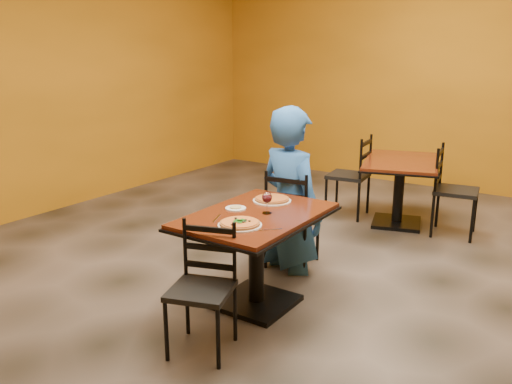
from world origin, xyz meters
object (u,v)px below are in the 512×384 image
Objects in this scene: chair_second_left at (348,176)px; pizza_main at (240,223)px; plate_far at (272,201)px; side_plate at (236,208)px; chair_main_near at (201,291)px; plate_main at (240,225)px; table_second at (400,177)px; pizza_far at (272,199)px; wine_glass at (267,202)px; chair_main_far at (293,217)px; table_main at (256,238)px; chair_second_right at (456,192)px; diner at (291,189)px.

chair_second_left is 2.89m from pizza_main.
plate_far is 0.36m from side_plate.
chair_main_near is 0.55m from plate_main.
plate_main is 1.00× the size of plate_far.
pizza_main is at bearing -93.53° from table_second.
plate_far is at bearing 0.00° from pizza_far.
pizza_far is 1.56× the size of wine_glass.
chair_main_near is at bearing -70.83° from side_plate.
chair_main_far is at bearing 80.10° from chair_main_near.
chair_second_right is at bearing 71.20° from table_main.
pizza_far is at bearing 102.26° from plate_main.
chair_main_near reaches higher than plate_main.
table_main is 0.29m from wine_glass.
diner is at bearing 107.03° from wine_glass.
pizza_main reaches higher than plate_far.
chair_main_far reaches higher than pizza_main.
table_second is 4.75× the size of pizza_main.
plate_far is 0.34m from wine_glass.
chair_main_near is 3.37m from chair_second_right.
pizza_far reaches higher than side_plate.
chair_main_far is at bearing 88.78° from side_plate.
pizza_main is 0.92× the size of plate_far.
chair_main_far is (-0.24, 1.61, 0.03)m from chair_main_near.
chair_second_right is 2.40m from pizza_far.
plate_main is 1.72× the size of wine_glass.
chair_second_right is 2.96m from plate_main.
side_plate is at bearing -109.60° from pizza_far.
table_second is at bearing 81.80° from plate_far.
chair_main_near reaches higher than table_main.
table_main is 2.56m from chair_second_left.
wine_glass is (0.45, -2.49, 0.35)m from chair_second_left.
pizza_far reaches higher than plate_far.
table_main is 0.41m from pizza_far.
chair_main_near reaches higher than plate_far.
pizza_far is at bearing 148.85° from chair_second_right.
table_second is 8.44× the size of side_plate.
plate_far is at bearing 115.37° from wine_glass.
plate_far is (-0.14, 1.09, 0.33)m from chair_main_near.
chair_main_far is 0.93m from wine_glass.
chair_main_near is at bearing -90.02° from plate_main.
wine_glass reaches higher than chair_main_far.
table_second is 2.85m from pizza_main.
plate_far is at bearing 148.85° from chair_second_right.
pizza_far is (-0.07, 0.34, 0.21)m from table_main.
plate_far is at bearing 1.47° from chair_second_left.
pizza_far is (-0.14, 0.65, 0.02)m from plate_main.
chair_main_far reaches higher than side_plate.
chair_second_right is (0.86, 2.53, -0.08)m from table_main.
diner is at bearing 0.53° from chair_second_left.
pizza_far reaches higher than table_main.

